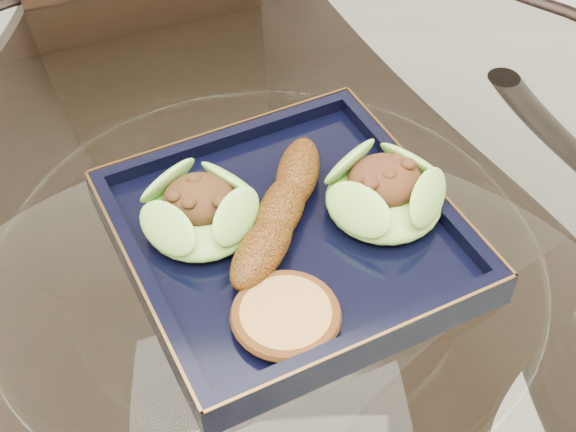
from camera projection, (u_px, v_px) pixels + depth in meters
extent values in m
cylinder|color=white|center=(268.00, 306.00, 0.66)|extent=(1.10, 1.10, 0.01)
torus|color=black|center=(268.00, 306.00, 0.66)|extent=(1.13, 1.13, 0.02)
cylinder|color=black|center=(451.00, 294.00, 1.15)|extent=(0.04, 0.04, 0.75)
cylinder|color=black|center=(54.00, 327.00, 1.11)|extent=(0.04, 0.04, 0.75)
cube|color=black|center=(229.00, 244.00, 1.13)|extent=(0.48, 0.48, 0.04)
cube|color=black|center=(177.00, 29.00, 1.07)|extent=(0.36, 0.13, 0.42)
cylinder|color=black|center=(373.00, 386.00, 1.24)|extent=(0.03, 0.03, 0.41)
cylinder|color=black|center=(112.00, 291.00, 1.36)|extent=(0.03, 0.03, 0.41)
cylinder|color=black|center=(293.00, 237.00, 1.45)|extent=(0.03, 0.03, 0.41)
cube|color=black|center=(288.00, 240.00, 0.69)|extent=(0.35, 0.35, 0.02)
ellipsoid|color=#5DA12F|center=(200.00, 213.00, 0.67)|extent=(0.13, 0.13, 0.03)
ellipsoid|color=#5CA730|center=(384.00, 195.00, 0.69)|extent=(0.13, 0.13, 0.04)
ellipsoid|color=#6C370B|center=(281.00, 210.00, 0.68)|extent=(0.10, 0.17, 0.03)
cylinder|color=#BB843E|center=(286.00, 317.00, 0.61)|extent=(0.08, 0.08, 0.01)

